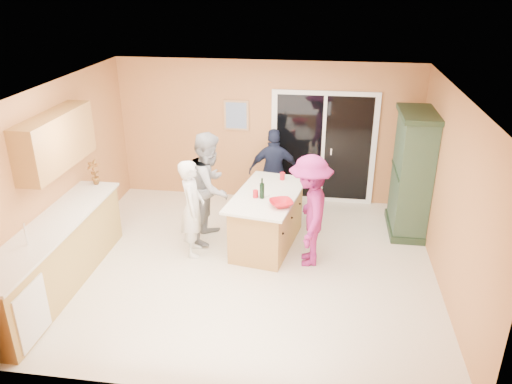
# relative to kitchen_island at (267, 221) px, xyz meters

# --- Properties ---
(floor) EXTENTS (5.50, 5.50, 0.00)m
(floor) POSITION_rel_kitchen_island_xyz_m (-0.25, -0.66, -0.42)
(floor) COLOR silver
(floor) RESTS_ON ground
(ceiling) EXTENTS (5.50, 5.00, 0.10)m
(ceiling) POSITION_rel_kitchen_island_xyz_m (-0.25, -0.66, 2.18)
(ceiling) COLOR white
(ceiling) RESTS_ON wall_back
(wall_back) EXTENTS (5.50, 0.10, 2.60)m
(wall_back) POSITION_rel_kitchen_island_xyz_m (-0.25, 1.84, 0.88)
(wall_back) COLOR #E1985D
(wall_back) RESTS_ON ground
(wall_front) EXTENTS (5.50, 0.10, 2.60)m
(wall_front) POSITION_rel_kitchen_island_xyz_m (-0.25, -3.16, 0.88)
(wall_front) COLOR #E1985D
(wall_front) RESTS_ON ground
(wall_left) EXTENTS (0.10, 5.00, 2.60)m
(wall_left) POSITION_rel_kitchen_island_xyz_m (-3.00, -0.66, 0.88)
(wall_left) COLOR #E1985D
(wall_left) RESTS_ON ground
(wall_right) EXTENTS (0.10, 5.00, 2.60)m
(wall_right) POSITION_rel_kitchen_island_xyz_m (2.50, -0.66, 0.88)
(wall_right) COLOR #E1985D
(wall_right) RESTS_ON ground
(left_cabinet_run) EXTENTS (0.65, 3.05, 1.24)m
(left_cabinet_run) POSITION_rel_kitchen_island_xyz_m (-2.70, -1.71, 0.05)
(left_cabinet_run) COLOR #AA8842
(left_cabinet_run) RESTS_ON floor
(upper_cabinets) EXTENTS (0.35, 1.60, 0.75)m
(upper_cabinets) POSITION_rel_kitchen_island_xyz_m (-2.82, -0.86, 1.46)
(upper_cabinets) COLOR #AA8842
(upper_cabinets) RESTS_ON wall_left
(sliding_door) EXTENTS (1.90, 0.07, 2.10)m
(sliding_door) POSITION_rel_kitchen_island_xyz_m (0.80, 1.80, 0.63)
(sliding_door) COLOR white
(sliding_door) RESTS_ON floor
(framed_picture) EXTENTS (0.46, 0.04, 0.56)m
(framed_picture) POSITION_rel_kitchen_island_xyz_m (-0.80, 1.81, 1.18)
(framed_picture) COLOR tan
(framed_picture) RESTS_ON wall_back
(kitchen_island) EXTENTS (1.19, 1.82, 0.89)m
(kitchen_island) POSITION_rel_kitchen_island_xyz_m (0.00, 0.00, 0.00)
(kitchen_island) COLOR #AA8842
(kitchen_island) RESTS_ON floor
(green_hutch) EXTENTS (0.59, 1.11, 2.04)m
(green_hutch) POSITION_rel_kitchen_island_xyz_m (2.24, 0.82, 0.58)
(green_hutch) COLOR #1E311E
(green_hutch) RESTS_ON floor
(woman_white) EXTENTS (0.46, 0.61, 1.52)m
(woman_white) POSITION_rel_kitchen_island_xyz_m (-1.08, -0.41, 0.34)
(woman_white) COLOR silver
(woman_white) RESTS_ON floor
(woman_grey) EXTENTS (0.76, 0.93, 1.77)m
(woman_grey) POSITION_rel_kitchen_island_xyz_m (-0.93, 0.12, 0.47)
(woman_grey) COLOR #959597
(woman_grey) RESTS_ON floor
(woman_navy) EXTENTS (0.94, 0.49, 1.54)m
(woman_navy) POSITION_rel_kitchen_island_xyz_m (-0.03, 1.24, 0.35)
(woman_navy) COLOR #1B213C
(woman_navy) RESTS_ON floor
(woman_magenta) EXTENTS (0.69, 1.12, 1.67)m
(woman_magenta) POSITION_rel_kitchen_island_xyz_m (0.66, -0.43, 0.42)
(woman_magenta) COLOR #9B216B
(woman_magenta) RESTS_ON floor
(serving_bowl) EXTENTS (0.44, 0.44, 0.08)m
(serving_bowl) POSITION_rel_kitchen_island_xyz_m (0.25, -0.42, 0.51)
(serving_bowl) COLOR red
(serving_bowl) RESTS_ON kitchen_island
(tulip_vase) EXTENTS (0.22, 0.16, 0.40)m
(tulip_vase) POSITION_rel_kitchen_island_xyz_m (-2.70, -0.14, 0.72)
(tulip_vase) COLOR #AF1C11
(tulip_vase) RESTS_ON left_cabinet_run
(tumbler_near) EXTENTS (0.10, 0.10, 0.12)m
(tumbler_near) POSITION_rel_kitchen_island_xyz_m (0.17, 0.58, 0.53)
(tumbler_near) COLOR red
(tumbler_near) RESTS_ON kitchen_island
(tumbler_far) EXTENTS (0.10, 0.10, 0.12)m
(tumbler_far) POSITION_rel_kitchen_island_xyz_m (-0.16, -0.18, 0.53)
(tumbler_far) COLOR red
(tumbler_far) RESTS_ON kitchen_island
(wine_bottle) EXTENTS (0.07, 0.07, 0.32)m
(wine_bottle) POSITION_rel_kitchen_island_xyz_m (-0.06, -0.19, 0.60)
(wine_bottle) COLOR black
(wine_bottle) RESTS_ON kitchen_island
(white_plate) EXTENTS (0.26, 0.26, 0.01)m
(white_plate) POSITION_rel_kitchen_island_xyz_m (-0.06, -0.07, 0.48)
(white_plate) COLOR silver
(white_plate) RESTS_ON kitchen_island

